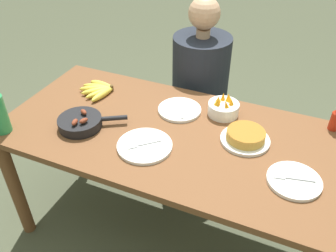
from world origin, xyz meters
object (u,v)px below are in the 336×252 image
(empty_plate_far_left, at_px, (145,146))
(person_figure, at_px, (199,105))
(skillet, at_px, (81,122))
(fruit_bowl_mango, at_px, (223,108))
(empty_plate_near_front, at_px, (294,181))
(empty_plate_far_right, at_px, (180,110))
(hot_sauce_bottle, at_px, (336,118))
(banana_bunch, at_px, (99,89))
(frittata_plate_center, at_px, (245,137))

(empty_plate_far_left, distance_m, person_figure, 0.84)
(skillet, bearing_deg, fruit_bowl_mango, 1.50)
(empty_plate_near_front, relative_size, empty_plate_far_right, 0.98)
(empty_plate_near_front, distance_m, hot_sauce_bottle, 0.48)
(empty_plate_far_right, bearing_deg, hot_sauce_bottle, 11.67)
(banana_bunch, relative_size, frittata_plate_center, 0.87)
(empty_plate_far_left, distance_m, hot_sauce_bottle, 0.94)
(fruit_bowl_mango, relative_size, hot_sauce_bottle, 1.06)
(empty_plate_far_right, bearing_deg, fruit_bowl_mango, 16.35)
(empty_plate_far_right, height_order, hot_sauce_bottle, hot_sauce_bottle)
(empty_plate_near_front, height_order, empty_plate_far_left, same)
(empty_plate_near_front, height_order, empty_plate_far_right, same)
(person_figure, bearing_deg, frittata_plate_center, -53.62)
(skillet, distance_m, hot_sauce_bottle, 1.25)
(empty_plate_near_front, bearing_deg, skillet, -178.46)
(empty_plate_far_left, bearing_deg, skillet, 177.34)
(frittata_plate_center, bearing_deg, empty_plate_near_front, -36.29)
(fruit_bowl_mango, height_order, hot_sauce_bottle, hot_sauce_bottle)
(banana_bunch, distance_m, empty_plate_far_right, 0.50)
(skillet, height_order, empty_plate_near_front, skillet)
(skillet, distance_m, empty_plate_near_front, 1.03)
(banana_bunch, bearing_deg, empty_plate_near_front, -14.63)
(banana_bunch, relative_size, fruit_bowl_mango, 1.27)
(banana_bunch, relative_size, hot_sauce_bottle, 1.34)
(skillet, xyz_separation_m, empty_plate_far_right, (0.40, 0.33, -0.02))
(frittata_plate_center, relative_size, empty_plate_near_front, 1.04)
(banana_bunch, height_order, empty_plate_far_left, banana_bunch)
(skillet, bearing_deg, hot_sauce_bottle, -8.13)
(empty_plate_near_front, bearing_deg, banana_bunch, 165.37)
(frittata_plate_center, relative_size, empty_plate_far_left, 0.91)
(frittata_plate_center, bearing_deg, skillet, -164.82)
(hot_sauce_bottle, bearing_deg, empty_plate_far_left, -147.88)
(skillet, xyz_separation_m, frittata_plate_center, (0.78, 0.21, -0.00))
(banana_bunch, height_order, hot_sauce_bottle, hot_sauce_bottle)
(skillet, bearing_deg, empty_plate_far_left, -33.43)
(empty_plate_far_right, height_order, person_figure, person_figure)
(frittata_plate_center, xyz_separation_m, empty_plate_far_right, (-0.38, 0.11, -0.02))
(empty_plate_far_right, bearing_deg, banana_bunch, -179.55)
(empty_plate_near_front, xyz_separation_m, empty_plate_far_right, (-0.63, 0.30, 0.00))
(empty_plate_near_front, xyz_separation_m, fruit_bowl_mango, (-0.41, 0.36, 0.03))
(banana_bunch, height_order, skillet, skillet)
(skillet, relative_size, fruit_bowl_mango, 1.97)
(empty_plate_near_front, distance_m, person_figure, 1.04)
(banana_bunch, bearing_deg, person_figure, 45.28)
(frittata_plate_center, bearing_deg, empty_plate_far_right, 163.30)
(empty_plate_far_left, bearing_deg, empty_plate_near_front, 3.80)
(empty_plate_far_left, bearing_deg, frittata_plate_center, 28.62)
(empty_plate_far_right, bearing_deg, person_figure, 94.99)
(empty_plate_near_front, bearing_deg, fruit_bowl_mango, 138.63)
(frittata_plate_center, relative_size, fruit_bowl_mango, 1.45)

